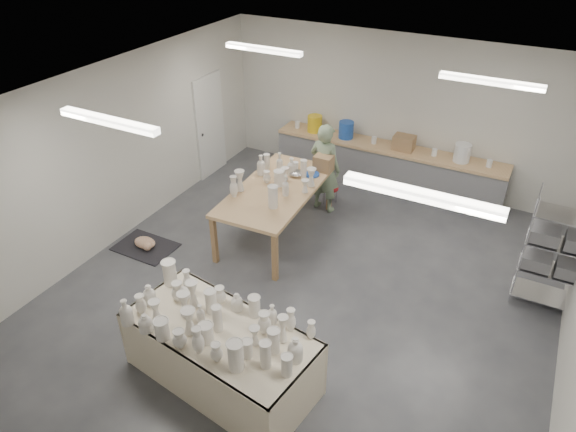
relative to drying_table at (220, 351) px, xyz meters
The scene contains 9 objects.
room 2.58m from the drying_table, 87.56° to the left, with size 8.00×8.02×3.00m.
back_counter 5.63m from the drying_table, 88.13° to the left, with size 4.60×0.60×1.24m.
wire_shelf 4.79m from the drying_table, 44.58° to the left, with size 0.88×0.48×1.80m.
drying_table is the anchor object (origin of this frame).
work_table 3.37m from the drying_table, 105.93° to the left, with size 1.34×2.50×1.29m.
rug 3.22m from the drying_table, 148.10° to the left, with size 1.00×0.70×0.02m, color black.
cat 3.19m from the drying_table, 148.11° to the left, with size 0.46×0.40×0.17m.
potter 4.33m from the drying_table, 97.46° to the left, with size 0.62×0.41×1.71m, color gray.
red_stool 4.58m from the drying_table, 97.02° to the left, with size 0.40×0.40×0.33m.
Camera 1 is at (2.56, -5.40, 5.15)m, focal length 32.00 mm.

